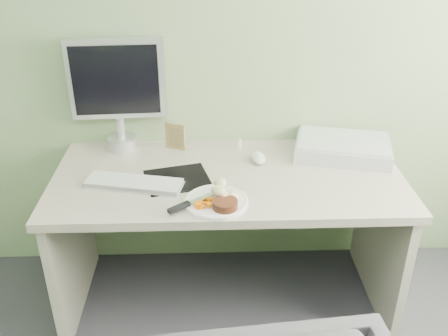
{
  "coord_description": "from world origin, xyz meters",
  "views": [
    {
      "loc": [
        -0.09,
        -0.37,
        1.83
      ],
      "look_at": [
        -0.02,
        1.5,
        0.83
      ],
      "focal_mm": 40.0,
      "sensor_mm": 36.0,
      "label": 1
    }
  ],
  "objects_px": {
    "desk": "(228,209)",
    "plate": "(216,202)",
    "scanner": "(342,148)",
    "monitor": "(117,89)"
  },
  "relations": [
    {
      "from": "desk",
      "to": "plate",
      "type": "height_order",
      "value": "plate"
    },
    {
      "from": "plate",
      "to": "scanner",
      "type": "xyz_separation_m",
      "value": [
        0.63,
        0.43,
        0.03
      ]
    },
    {
      "from": "scanner",
      "to": "plate",
      "type": "bearing_deg",
      "value": -132.01
    },
    {
      "from": "desk",
      "to": "plate",
      "type": "xyz_separation_m",
      "value": [
        -0.06,
        -0.24,
        0.19
      ]
    },
    {
      "from": "desk",
      "to": "scanner",
      "type": "xyz_separation_m",
      "value": [
        0.57,
        0.19,
        0.22
      ]
    },
    {
      "from": "desk",
      "to": "scanner",
      "type": "bearing_deg",
      "value": 18.26
    },
    {
      "from": "desk",
      "to": "monitor",
      "type": "distance_m",
      "value": 0.78
    },
    {
      "from": "desk",
      "to": "monitor",
      "type": "xyz_separation_m",
      "value": [
        -0.52,
        0.31,
        0.49
      ]
    },
    {
      "from": "monitor",
      "to": "plate",
      "type": "bearing_deg",
      "value": -53.7
    },
    {
      "from": "scanner",
      "to": "monitor",
      "type": "xyz_separation_m",
      "value": [
        -1.09,
        0.13,
        0.27
      ]
    }
  ]
}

